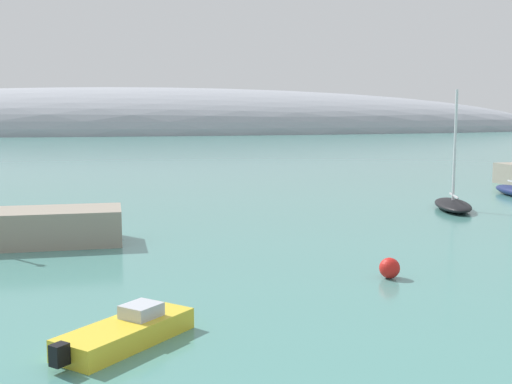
# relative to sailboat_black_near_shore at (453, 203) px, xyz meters

# --- Properties ---
(distant_ridge) EXTENTS (315.59, 77.40, 31.13)m
(distant_ridge) POSITION_rel_sailboat_black_near_shore_xyz_m (-5.41, 189.42, -0.46)
(distant_ridge) COLOR #999EA8
(distant_ridge) RESTS_ON ground
(sailboat_black_near_shore) EXTENTS (4.21, 6.57, 8.40)m
(sailboat_black_near_shore) POSITION_rel_sailboat_black_near_shore_xyz_m (0.00, 0.00, 0.00)
(sailboat_black_near_shore) COLOR black
(sailboat_black_near_shore) RESTS_ON water
(motorboat_yellow_foreground) EXTENTS (4.34, 4.24, 1.05)m
(motorboat_yellow_foreground) POSITION_rel_sailboat_black_near_shore_xyz_m (-23.61, -21.49, -0.09)
(motorboat_yellow_foreground) COLOR yellow
(motorboat_yellow_foreground) RESTS_ON water
(mooring_buoy_red) EXTENTS (0.86, 0.86, 0.86)m
(mooring_buoy_red) POSITION_rel_sailboat_black_near_shore_xyz_m (-12.67, -16.32, -0.03)
(mooring_buoy_red) COLOR red
(mooring_buoy_red) RESTS_ON water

